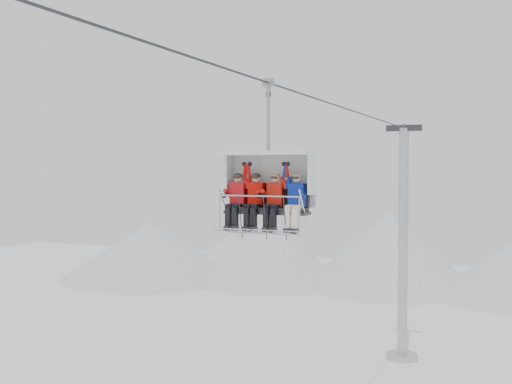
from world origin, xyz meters
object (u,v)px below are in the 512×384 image
at_px(lift_tower_right, 403,259).
at_px(skier_center_left, 255,199).
at_px(skier_center_right, 274,199).
at_px(skier_far_right, 295,200).
at_px(chairlift_carrier, 270,181).
at_px(skier_far_left, 237,199).

height_order(lift_tower_right, skier_center_left, lift_tower_right).
relative_size(skier_center_left, skier_center_right, 1.00).
xyz_separation_m(skier_center_left, skier_far_right, (1.14, 0.00, 0.00)).
height_order(chairlift_carrier, skier_center_right, chairlift_carrier).
bearing_deg(skier_far_left, chairlift_carrier, 19.82).
xyz_separation_m(skier_far_left, skier_center_left, (0.53, 0.00, 0.00)).
bearing_deg(skier_far_left, skier_far_right, 0.00).
relative_size(skier_far_left, skier_far_right, 1.00).
bearing_deg(chairlift_carrier, lift_tower_right, 90.00).
height_order(chairlift_carrier, skier_far_left, chairlift_carrier).
xyz_separation_m(lift_tower_right, skier_far_right, (0.83, -21.32, 4.44)).
distance_m(skier_far_left, skier_center_left, 0.53).
relative_size(skier_center_right, skier_far_right, 1.00).
bearing_deg(skier_far_right, lift_tower_right, 92.22).
height_order(lift_tower_right, chairlift_carrier, lift_tower_right).
relative_size(chairlift_carrier, skier_center_right, 2.36).
bearing_deg(skier_far_right, skier_center_left, 180.00).
relative_size(lift_tower_right, chairlift_carrier, 3.38).
height_order(skier_center_left, skier_far_right, same).
relative_size(lift_tower_right, skier_far_left, 7.99).
relative_size(skier_center_left, skier_far_right, 1.00).
bearing_deg(skier_far_right, chairlift_carrier, 159.84).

